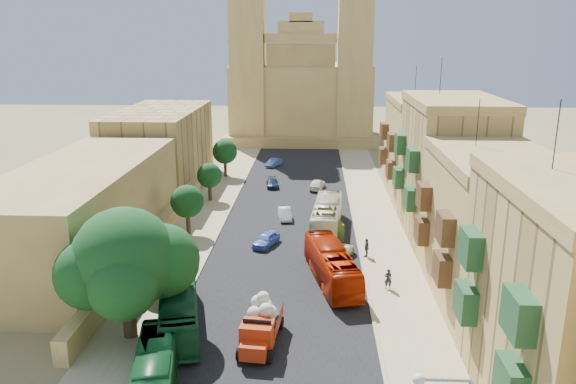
# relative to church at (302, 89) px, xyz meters

# --- Properties ---
(ground) EXTENTS (260.00, 260.00, 0.00)m
(ground) POSITION_rel_church_xyz_m (0.00, -78.61, -9.52)
(ground) COLOR olive
(road_surface) EXTENTS (14.00, 140.00, 0.01)m
(road_surface) POSITION_rel_church_xyz_m (0.00, -48.61, -9.51)
(road_surface) COLOR black
(road_surface) RESTS_ON ground
(sidewalk_east) EXTENTS (5.00, 140.00, 0.01)m
(sidewalk_east) POSITION_rel_church_xyz_m (9.50, -48.61, -9.51)
(sidewalk_east) COLOR tan
(sidewalk_east) RESTS_ON ground
(sidewalk_west) EXTENTS (5.00, 140.00, 0.01)m
(sidewalk_west) POSITION_rel_church_xyz_m (-9.50, -48.61, -9.51)
(sidewalk_west) COLOR tan
(sidewalk_west) RESTS_ON ground
(kerb_east) EXTENTS (0.25, 140.00, 0.12)m
(kerb_east) POSITION_rel_church_xyz_m (7.00, -48.61, -9.46)
(kerb_east) COLOR tan
(kerb_east) RESTS_ON ground
(kerb_west) EXTENTS (0.25, 140.00, 0.12)m
(kerb_west) POSITION_rel_church_xyz_m (-7.00, -48.61, -9.46)
(kerb_west) COLOR tan
(kerb_west) RESTS_ON ground
(townhouse_b) EXTENTS (9.00, 14.00, 14.90)m
(townhouse_b) POSITION_rel_church_xyz_m (15.95, -67.61, -3.86)
(townhouse_b) COLOR tan
(townhouse_b) RESTS_ON ground
(townhouse_c) EXTENTS (9.00, 14.00, 17.40)m
(townhouse_c) POSITION_rel_church_xyz_m (15.95, -53.61, -2.61)
(townhouse_c) COLOR tan
(townhouse_c) RESTS_ON ground
(townhouse_d) EXTENTS (9.00, 14.00, 15.90)m
(townhouse_d) POSITION_rel_church_xyz_m (15.95, -39.61, -3.36)
(townhouse_d) COLOR tan
(townhouse_d) RESTS_ON ground
(west_wall) EXTENTS (1.00, 40.00, 1.80)m
(west_wall) POSITION_rel_church_xyz_m (-12.50, -58.61, -8.62)
(west_wall) COLOR tan
(west_wall) RESTS_ON ground
(west_building_low) EXTENTS (10.00, 28.00, 8.40)m
(west_building_low) POSITION_rel_church_xyz_m (-18.00, -60.61, -5.32)
(west_building_low) COLOR #9E8045
(west_building_low) RESTS_ON ground
(west_building_mid) EXTENTS (10.00, 22.00, 10.00)m
(west_building_mid) POSITION_rel_church_xyz_m (-18.00, -34.61, -4.52)
(west_building_mid) COLOR tan
(west_building_mid) RESTS_ON ground
(church) EXTENTS (28.00, 22.50, 36.30)m
(church) POSITION_rel_church_xyz_m (0.00, 0.00, 0.00)
(church) COLOR tan
(church) RESTS_ON ground
(ficus_tree) EXTENTS (8.95, 8.23, 8.95)m
(ficus_tree) POSITION_rel_church_xyz_m (-9.42, -74.61, -4.23)
(ficus_tree) COLOR #36291B
(ficus_tree) RESTS_ON ground
(street_tree_a) EXTENTS (3.49, 3.49, 5.36)m
(street_tree_a) POSITION_rel_church_xyz_m (-10.00, -66.61, -5.92)
(street_tree_a) COLOR #36291B
(street_tree_a) RESTS_ON ground
(street_tree_b) EXTENTS (3.33, 3.33, 5.12)m
(street_tree_b) POSITION_rel_church_xyz_m (-10.00, -54.61, -6.09)
(street_tree_b) COLOR #36291B
(street_tree_b) RESTS_ON ground
(street_tree_c) EXTENTS (3.02, 3.02, 4.65)m
(street_tree_c) POSITION_rel_church_xyz_m (-10.00, -42.61, -6.41)
(street_tree_c) COLOR #36291B
(street_tree_c) RESTS_ON ground
(street_tree_d) EXTENTS (3.49, 3.49, 5.37)m
(street_tree_d) POSITION_rel_church_xyz_m (-10.00, -30.61, -5.92)
(street_tree_d) COLOR #36291B
(street_tree_d) RESTS_ON ground
(red_truck) EXTENTS (2.72, 5.82, 3.30)m
(red_truck) POSITION_rel_church_xyz_m (-0.65, -75.17, -8.07)
(red_truck) COLOR #B92D0E
(red_truck) RESTS_ON ground
(olive_pickup) EXTENTS (2.65, 4.51, 1.74)m
(olive_pickup) POSITION_rel_church_xyz_m (4.32, -54.36, -8.66)
(olive_pickup) COLOR #40511E
(olive_pickup) RESTS_ON ground
(bus_green_south) EXTENTS (3.91, 9.59, 2.60)m
(bus_green_south) POSITION_rel_church_xyz_m (-6.04, -80.85, -8.21)
(bus_green_south) COLOR #145426
(bus_green_south) RESTS_ON ground
(bus_green_north) EXTENTS (4.87, 10.89, 2.95)m
(bus_green_north) POSITION_rel_church_xyz_m (-6.50, -73.23, -8.04)
(bus_green_north) COLOR #114D25
(bus_green_north) RESTS_ON ground
(bus_red_east) EXTENTS (4.69, 10.84, 2.94)m
(bus_red_east) POSITION_rel_church_xyz_m (4.19, -65.36, -8.04)
(bus_red_east) COLOR #AF2002
(bus_red_east) RESTS_ON ground
(bus_cream_east) EXTENTS (3.56, 11.27, 3.09)m
(bus_cream_east) POSITION_rel_church_xyz_m (4.00, -52.78, -7.97)
(bus_cream_east) COLOR beige
(bus_cream_east) RESTS_ON ground
(car_blue_a) EXTENTS (2.78, 4.06, 1.28)m
(car_blue_a) POSITION_rel_church_xyz_m (-1.85, -57.51, -8.87)
(car_blue_a) COLOR #4E6ECD
(car_blue_a) RESTS_ON ground
(car_white_a) EXTENTS (1.81, 3.79, 1.20)m
(car_white_a) POSITION_rel_church_xyz_m (-0.50, -49.31, -8.91)
(car_white_a) COLOR white
(car_white_a) RESTS_ON ground
(car_cream) EXTENTS (3.82, 5.26, 1.33)m
(car_cream) POSITION_rel_church_xyz_m (4.79, -60.42, -8.85)
(car_cream) COLOR beige
(car_cream) RESTS_ON ground
(car_dkblue) EXTENTS (2.00, 3.96, 1.10)m
(car_dkblue) POSITION_rel_church_xyz_m (-2.89, -36.08, -8.96)
(car_dkblue) COLOR #142541
(car_dkblue) RESTS_ON ground
(car_white_b) EXTENTS (2.34, 4.20, 1.35)m
(car_white_b) POSITION_rel_church_xyz_m (3.06, -36.85, -8.84)
(car_white_b) COLOR white
(car_white_b) RESTS_ON ground
(car_blue_b) EXTENTS (2.63, 3.81, 1.19)m
(car_blue_b) POSITION_rel_church_xyz_m (-3.59, -23.83, -8.92)
(car_blue_b) COLOR #4460A9
(car_blue_b) RESTS_ON ground
(pedestrian_a) EXTENTS (0.62, 0.41, 1.69)m
(pedestrian_a) POSITION_rel_church_xyz_m (8.64, -66.49, -8.67)
(pedestrian_a) COLOR black
(pedestrian_a) RESTS_ON ground
(pedestrian_c) EXTENTS (0.75, 1.12, 1.77)m
(pedestrian_c) POSITION_rel_church_xyz_m (7.50, -59.87, -8.63)
(pedestrian_c) COLOR #3B3B3F
(pedestrian_c) RESTS_ON ground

